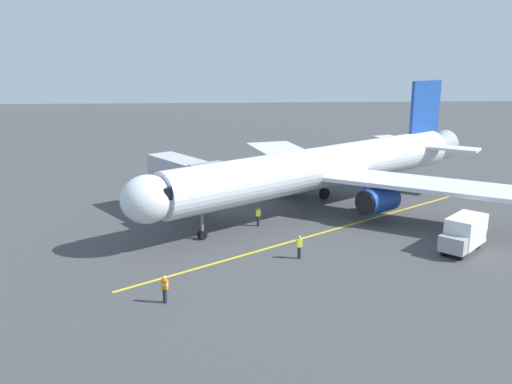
% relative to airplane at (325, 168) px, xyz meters
% --- Properties ---
extents(ground_plane, '(220.00, 220.00, 0.00)m').
position_rel_airplane_xyz_m(ground_plane, '(0.03, -0.05, -4.00)').
color(ground_plane, '#424244').
extents(apron_lead_in_line, '(32.83, 23.24, 0.01)m').
position_rel_airplane_xyz_m(apron_lead_in_line, '(0.23, 6.16, -4.00)').
color(apron_lead_in_line, yellow).
rests_on(apron_lead_in_line, ground).
extents(airplane, '(35.10, 31.12, 11.50)m').
position_rel_airplane_xyz_m(airplane, '(0.00, 0.00, 0.00)').
color(airplane, silver).
rests_on(airplane, ground).
extents(jet_bridge, '(8.36, 10.42, 5.40)m').
position_rel_airplane_xyz_m(jet_bridge, '(12.31, 2.11, -0.24)').
color(jet_bridge, '#B7B7BC').
rests_on(jet_bridge, ground).
extents(ground_crew_marshaller, '(0.46, 0.38, 1.71)m').
position_rel_airplane_xyz_m(ground_crew_marshaller, '(13.14, 19.31, -3.12)').
color(ground_crew_marshaller, '#23232D').
rests_on(ground_crew_marshaller, ground).
extents(ground_crew_wing_walker, '(0.45, 0.34, 1.71)m').
position_rel_airplane_xyz_m(ground_crew_wing_walker, '(4.13, 12.62, -3.12)').
color(ground_crew_wing_walker, '#23232D').
rests_on(ground_crew_wing_walker, ground).
extents(ground_crew_loader, '(0.41, 0.26, 1.71)m').
position_rel_airplane_xyz_m(ground_crew_loader, '(6.59, 4.82, -3.12)').
color(ground_crew_loader, '#23232D').
rests_on(ground_crew_loader, ground).
extents(box_truck_near_nose, '(4.62, 4.64, 2.62)m').
position_rel_airplane_xyz_m(box_truck_near_nose, '(-8.29, 11.90, -2.62)').
color(box_truck_near_nose, '#9E9EA3').
rests_on(box_truck_near_nose, ground).
extents(tug_portside, '(2.68, 2.70, 1.50)m').
position_rel_airplane_xyz_m(tug_portside, '(12.91, -15.71, -3.30)').
color(tug_portside, white).
rests_on(tug_portside, ground).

